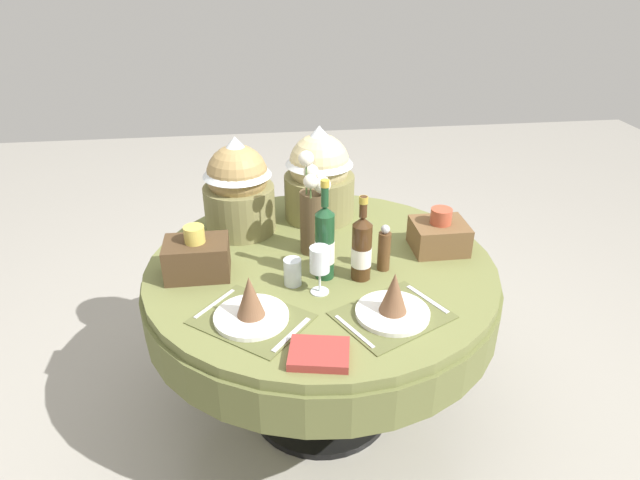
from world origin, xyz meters
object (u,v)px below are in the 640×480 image
Objects in this scene: wine_bottle_centre at (362,248)px; gift_tub_back_left at (238,183)px; pepper_mill at (384,249)px; dining_table at (321,290)px; woven_basket_side_left at (197,257)px; gift_tub_back_centre at (319,171)px; flower_vase at (313,211)px; book_on_table at (319,354)px; tumbler_near_left at (293,272)px; wine_glass_left at (320,261)px; woven_basket_side_right at (439,234)px; place_setting_right at (393,304)px; wine_bottle_left at (324,242)px; place_setting_left at (251,308)px.

wine_bottle_centre is 0.61m from gift_tub_back_left.
dining_table is at bearing 161.92° from pepper_mill.
gift_tub_back_centre is at bearing 40.71° from woven_basket_side_left.
book_on_table is (-0.06, -0.63, -0.16)m from flower_vase.
woven_basket_side_left reaches higher than book_on_table.
dining_table is 0.25m from tumbler_near_left.
wine_bottle_centre is at bearing 25.46° from wine_glass_left.
tumbler_near_left is at bearing -113.97° from flower_vase.
wine_bottle_centre is 0.47m from book_on_table.
woven_basket_side_right is at bearing 4.47° from woven_basket_side_left.
pepper_mill is 0.44× the size of gift_tub_back_centre.
gift_tub_back_centre is (0.16, 0.53, 0.16)m from tumbler_near_left.
gift_tub_back_left reaches higher than pepper_mill.
flower_vase reaches higher than wine_glass_left.
gift_tub_back_left reaches higher than place_setting_right.
gift_tub_back_centre is (-0.14, 0.76, 0.17)m from place_setting_right.
flower_vase is 1.11× the size of wine_bottle_left.
flower_vase is at bearing 87.46° from wine_glass_left.
gift_tub_back_left is at bearing 115.94° from book_on_table.
tumbler_near_left reaches higher than book_on_table.
wine_bottle_centre is (0.13, -0.02, -0.02)m from wine_bottle_left.
wine_bottle_left reaches higher than wine_bottle_centre.
tumbler_near_left is at bearing -177.25° from wine_bottle_centre.
gift_tub_back_centre is (0.34, 0.09, 0.00)m from gift_tub_back_left.
flower_vase is at bearing -38.37° from gift_tub_back_left.
place_setting_left is 1.05× the size of gift_tub_back_centre.
wine_bottle_left reaches higher than book_on_table.
dining_table is 13.50× the size of tumbler_near_left.
flower_vase reaches higher than book_on_table.
tumbler_near_left is 0.35m from woven_basket_side_left.
wine_glass_left is (-0.03, -0.10, -0.02)m from wine_bottle_left.
wine_glass_left is at bearing -98.78° from dining_table.
gift_tub_back_centre is at bearing 84.68° from wine_bottle_left.
place_setting_right is 0.51m from flower_vase.
book_on_table is 0.84× the size of woven_basket_side_right.
place_setting_left is at bearing -87.24° from gift_tub_back_left.
place_setting_right is 2.42× the size of book_on_table.
book_on_table is 0.90m from gift_tub_back_left.
pepper_mill is 0.80× the size of woven_basket_side_left.
book_on_table is at bearing -47.38° from place_setting_left.
gift_tub_back_centre reaches higher than book_on_table.
gift_tub_back_centre reaches higher than place_setting_left.
tumbler_near_left is 0.48× the size of woven_basket_side_right.
book_on_table is at bearing -98.04° from dining_table.
tumbler_near_left is 0.43× the size of woven_basket_side_left.
gift_tub_back_left is at bearing 92.76° from place_setting_left.
place_setting_left is at bearing -127.54° from tumbler_near_left.
flower_vase is 0.30m from pepper_mill.
gift_tub_back_left reaches higher than place_setting_left.
wine_bottle_centre is at bearing -45.74° from gift_tub_back_left.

